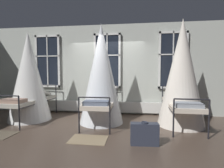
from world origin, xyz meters
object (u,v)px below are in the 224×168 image
at_px(cot_first, 29,77).
at_px(cot_second, 101,75).
at_px(cot_third, 182,74).
at_px(suitcase_dark, 144,134).

distance_m(cot_first, cot_second, 2.24).
xyz_separation_m(cot_first, cot_second, (2.23, 0.01, 0.08)).
xyz_separation_m(cot_third, suitcase_dark, (-1.04, -1.47, -1.18)).
distance_m(cot_third, suitcase_dark, 2.16).
height_order(cot_second, cot_third, cot_third).
height_order(cot_first, cot_third, cot_third).
height_order(cot_second, suitcase_dark, cot_second).
bearing_deg(cot_third, cot_second, 91.56).
height_order(cot_third, suitcase_dark, cot_third).
bearing_deg(cot_second, cot_third, -90.43).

